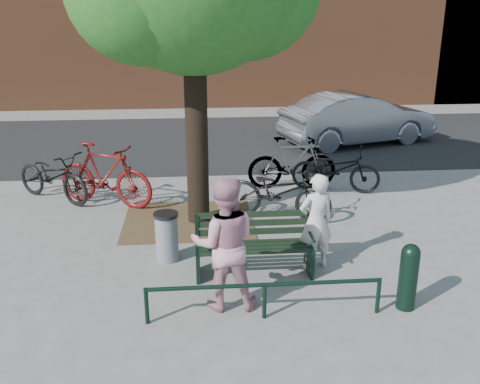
{
  "coord_description": "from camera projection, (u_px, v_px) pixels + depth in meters",
  "views": [
    {
      "loc": [
        -0.83,
        -7.17,
        3.83
      ],
      "look_at": [
        -0.13,
        1.0,
        0.97
      ],
      "focal_mm": 40.0,
      "sensor_mm": 36.0,
      "label": 1
    }
  ],
  "objects": [
    {
      "name": "bicycle_b",
      "position": [
        105.0,
        175.0,
        10.67
      ],
      "size": [
        2.19,
        1.47,
        1.29
      ],
      "primitive_type": "imported",
      "rotation": [
        0.0,
        0.0,
        1.12
      ],
      "color": "#4F0C0B",
      "rests_on": "ground"
    },
    {
      "name": "guard_railing",
      "position": [
        265.0,
        290.0,
        6.81
      ],
      "size": [
        3.06,
        0.06,
        0.51
      ],
      "color": "black",
      "rests_on": "ground"
    },
    {
      "name": "park_bench",
      "position": [
        254.0,
        243.0,
        7.99
      ],
      "size": [
        1.74,
        0.54,
        0.97
      ],
      "color": "black",
      "rests_on": "ground"
    },
    {
      "name": "person_right",
      "position": [
        224.0,
        244.0,
        6.95
      ],
      "size": [
        0.9,
        0.71,
        1.82
      ],
      "primitive_type": "imported",
      "rotation": [
        0.0,
        0.0,
        3.11
      ],
      "color": "#C48793",
      "rests_on": "ground"
    },
    {
      "name": "dirt_pit",
      "position": [
        188.0,
        221.0,
        10.06
      ],
      "size": [
        2.4,
        2.0,
        0.02
      ],
      "primitive_type": "cube",
      "color": "brown",
      "rests_on": "ground"
    },
    {
      "name": "bollard",
      "position": [
        409.0,
        274.0,
        7.01
      ],
      "size": [
        0.25,
        0.25,
        0.93
      ],
      "color": "black",
      "rests_on": "ground"
    },
    {
      "name": "person_left",
      "position": [
        316.0,
        222.0,
        8.04
      ],
      "size": [
        0.62,
        0.48,
        1.51
      ],
      "primitive_type": "imported",
      "rotation": [
        0.0,
        0.0,
        3.37
      ],
      "color": "beige",
      "rests_on": "ground"
    },
    {
      "name": "bicycle_e",
      "position": [
        336.0,
        169.0,
        11.54
      ],
      "size": [
        2.01,
        1.21,
        1.0
      ],
      "primitive_type": "imported",
      "rotation": [
        0.0,
        0.0,
        1.26
      ],
      "color": "black",
      "rests_on": "ground"
    },
    {
      "name": "bicycle_d",
      "position": [
        292.0,
        163.0,
        11.7
      ],
      "size": [
        1.95,
        0.56,
        1.17
      ],
      "primitive_type": "imported",
      "rotation": [
        0.0,
        0.0,
        1.57
      ],
      "color": "gray",
      "rests_on": "ground"
    },
    {
      "name": "ground",
      "position": [
        254.0,
        274.0,
        8.07
      ],
      "size": [
        90.0,
        90.0,
        0.0
      ],
      "primitive_type": "plane",
      "color": "gray",
      "rests_on": "ground"
    },
    {
      "name": "parked_car",
      "position": [
        358.0,
        119.0,
        15.5
      ],
      "size": [
        4.75,
        2.8,
        1.48
      ],
      "primitive_type": "imported",
      "rotation": [
        0.0,
        0.0,
        1.87
      ],
      "color": "gray",
      "rests_on": "ground"
    },
    {
      "name": "bicycle_a",
      "position": [
        53.0,
        176.0,
        10.99
      ],
      "size": [
        2.02,
        1.75,
        1.05
      ],
      "primitive_type": "imported",
      "rotation": [
        0.0,
        0.0,
        0.93
      ],
      "color": "black",
      "rests_on": "ground"
    },
    {
      "name": "bicycle_c",
      "position": [
        278.0,
        192.0,
        10.02
      ],
      "size": [
        2.16,
        1.48,
        1.08
      ],
      "primitive_type": "imported",
      "rotation": [
        0.0,
        0.0,
        1.15
      ],
      "color": "black",
      "rests_on": "ground"
    },
    {
      "name": "litter_bin",
      "position": [
        167.0,
        236.0,
        8.4
      ],
      "size": [
        0.39,
        0.39,
        0.8
      ],
      "color": "gray",
      "rests_on": "ground"
    },
    {
      "name": "road",
      "position": [
        223.0,
        141.0,
        16.07
      ],
      "size": [
        40.0,
        7.0,
        0.01
      ],
      "primitive_type": "cube",
      "color": "black",
      "rests_on": "ground"
    }
  ]
}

